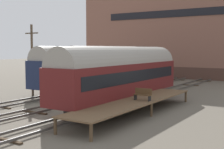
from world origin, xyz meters
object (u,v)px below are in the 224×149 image
(train_car_navy, at_px, (94,65))
(train_car_green, at_px, (123,66))
(bench, at_px, (143,94))
(utility_pole, at_px, (32,59))
(train_car_maroon, at_px, (122,73))

(train_car_navy, relative_size, train_car_green, 1.03)
(bench, distance_m, utility_pole, 14.37)
(train_car_maroon, distance_m, bench, 4.08)
(bench, bearing_deg, train_car_green, 127.74)
(train_car_green, relative_size, utility_pole, 2.45)
(train_car_green, xyz_separation_m, bench, (7.30, -9.43, -1.44))
(train_car_navy, distance_m, train_car_maroon, 11.04)
(train_car_navy, bearing_deg, train_car_maroon, -41.74)
(train_car_navy, height_order, train_car_green, train_car_green)
(utility_pole, bearing_deg, train_car_maroon, 0.69)
(train_car_green, height_order, train_car_maroon, train_car_green)
(utility_pole, bearing_deg, bench, -8.28)
(train_car_maroon, distance_m, utility_pole, 10.90)
(train_car_green, relative_size, bench, 13.04)
(train_car_maroon, bearing_deg, train_car_navy, 138.26)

